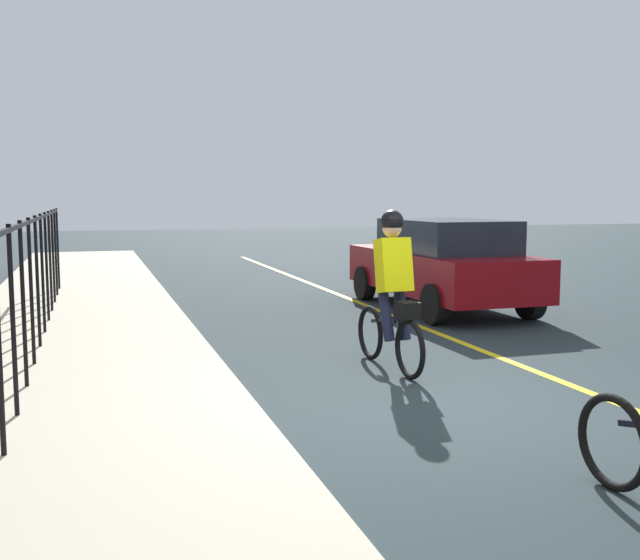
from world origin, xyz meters
name	(u,v)px	position (x,y,z in m)	size (l,w,h in m)	color
ground_plane	(454,410)	(0.00, 0.00, 0.00)	(80.00, 80.00, 0.00)	#233033
lane_line_centre	(599,396)	(0.00, -1.60, 0.00)	(36.00, 0.12, 0.01)	yellow
sidewalk	(66,438)	(0.00, 3.40, 0.07)	(40.00, 3.20, 0.15)	#B8B098
iron_fence	(17,281)	(1.00, 3.80, 1.23)	(17.09, 0.04, 1.60)	black
cyclist_lead	(392,291)	(1.65, -0.07, 0.91)	(1.71, 0.38, 1.83)	black
patrol_sedan	(442,263)	(5.69, -2.72, 0.82)	(4.42, 1.95, 1.58)	maroon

